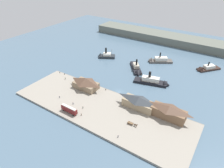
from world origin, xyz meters
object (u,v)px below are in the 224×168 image
at_px(pedestrian_near_cart, 118,136).
at_px(ferry_near_quay, 158,60).
at_px(ferry_shed_east_terminal, 139,102).
at_px(ferry_approaching_east, 154,82).
at_px(pedestrian_near_west_shed, 73,103).
at_px(pedestrian_walking_west, 60,97).
at_px(ferry_shed_central_terminal, 86,83).
at_px(mooring_post_center_west, 106,89).
at_px(ferry_outer_harbor, 105,56).
at_px(ferry_shed_customs_shed, 169,112).
at_px(pedestrian_standing_center, 65,78).
at_px(mooring_post_center_east, 60,72).
at_px(horse_cart, 132,124).
at_px(mooring_post_east, 65,74).
at_px(ferry_approaching_west, 137,69).
at_px(pedestrian_at_waters_edge, 83,107).
at_px(ferry_mid_harbor, 206,69).
at_px(pedestrian_walking_east, 81,114).
at_px(street_tram, 69,109).

xyz_separation_m(pedestrian_near_cart, ferry_near_quay, (-17.51, 92.98, -0.40)).
relative_size(ferry_shed_east_terminal, ferry_approaching_east, 0.73).
bearing_deg(pedestrian_near_west_shed, pedestrian_walking_west, 178.82).
distance_m(ferry_shed_central_terminal, ferry_shed_east_terminal, 39.22).
relative_size(pedestrian_near_west_shed, mooring_post_center_west, 1.77).
bearing_deg(ferry_outer_harbor, pedestrian_walking_west, -79.22).
bearing_deg(ferry_shed_central_terminal, ferry_shed_customs_shed, 1.88).
height_order(pedestrian_near_cart, ferry_approaching_east, ferry_approaching_east).
height_order(ferry_shed_customs_shed, mooring_post_center_west, ferry_shed_customs_shed).
xyz_separation_m(pedestrian_standing_center, pedestrian_near_west_shed, (25.20, -18.89, -0.01)).
bearing_deg(mooring_post_center_east, horse_cart, -14.83).
bearing_deg(mooring_post_east, ferry_outer_harbor, 82.27).
height_order(pedestrian_near_cart, pedestrian_walking_west, pedestrian_walking_west).
distance_m(horse_cart, ferry_approaching_west, 63.53).
height_order(ferry_approaching_west, ferry_approaching_east, ferry_approaching_west).
bearing_deg(pedestrian_at_waters_edge, ferry_approaching_east, 65.08).
relative_size(ferry_shed_central_terminal, pedestrian_near_west_shed, 10.53).
bearing_deg(ferry_shed_east_terminal, ferry_mid_harbor, 72.96).
relative_size(ferry_shed_central_terminal, ferry_approaching_west, 0.76).
distance_m(ferry_shed_central_terminal, pedestrian_walking_east, 28.38).
height_order(pedestrian_walking_west, pedestrian_near_west_shed, pedestrian_walking_west).
xyz_separation_m(ferry_shed_customs_shed, ferry_outer_harbor, (-76.13, 48.12, -3.48)).
distance_m(ferry_near_quay, ferry_mid_harbor, 38.47).
relative_size(mooring_post_center_west, ferry_approaching_west, 0.04).
bearing_deg(mooring_post_east, ferry_approaching_west, 42.18).
xyz_separation_m(street_tram, pedestrian_at_waters_edge, (3.90, 7.09, -1.70)).
xyz_separation_m(horse_cart, mooring_post_center_west, (-30.59, 19.49, -0.48)).
bearing_deg(ferry_shed_east_terminal, street_tram, -139.92).
bearing_deg(pedestrian_walking_west, pedestrian_near_cart, -9.06).
bearing_deg(ferry_outer_harbor, pedestrian_near_cart, -51.11).
xyz_separation_m(ferry_shed_customs_shed, pedestrian_walking_west, (-63.18, -19.92, -3.14)).
bearing_deg(pedestrian_at_waters_edge, pedestrian_walking_east, -57.48).
distance_m(ferry_shed_east_terminal, pedestrian_walking_west, 49.53).
distance_m(ferry_shed_central_terminal, ferry_near_quay, 71.50).
bearing_deg(pedestrian_at_waters_edge, mooring_post_center_west, 89.83).
height_order(horse_cart, pedestrian_near_cart, horse_cart).
height_order(pedestrian_walking_east, pedestrian_near_west_shed, pedestrian_near_west_shed).
bearing_deg(pedestrian_at_waters_edge, pedestrian_walking_west, -179.80).
bearing_deg(ferry_approaching_east, ferry_near_quay, 108.55).
bearing_deg(ferry_shed_central_terminal, pedestrian_standing_center, 178.32).
bearing_deg(ferry_shed_customs_shed, pedestrian_at_waters_edge, -155.74).
xyz_separation_m(pedestrian_near_cart, ferry_mid_harbor, (20.28, 100.18, -0.72)).
height_order(pedestrian_near_cart, mooring_post_east, pedestrian_near_cart).
bearing_deg(street_tram, pedestrian_near_cart, -1.14).
height_order(horse_cart, pedestrian_walking_east, horse_cart).
distance_m(pedestrian_standing_center, mooring_post_east, 7.28).
relative_size(horse_cart, mooring_post_east, 6.55).
bearing_deg(ferry_shed_central_terminal, pedestrian_near_west_shed, -74.41).
bearing_deg(ferry_near_quay, ferry_shed_east_terminal, -77.18).
xyz_separation_m(ferry_shed_customs_shed, pedestrian_at_waters_edge, (-44.05, -19.85, -3.16)).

